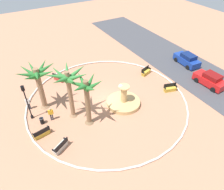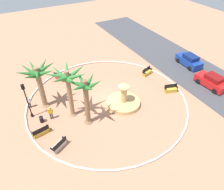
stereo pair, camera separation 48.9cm
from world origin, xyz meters
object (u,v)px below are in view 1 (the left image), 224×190
palm_tree_mid_plaza (68,82)px  trash_bin (42,121)px  palm_tree_by_curb (38,79)px  person_cyclist_photo (51,113)px  palm_tree_near_fountain (86,93)px  person_cyclist_helmet (28,103)px  bench_west (170,89)px  parked_car_leftmost (187,59)px  fountain (124,102)px  bench_southeast (59,78)px  bench_east (61,147)px  bench_north (42,133)px  bench_southwest (146,72)px  parked_car_second (210,80)px  lamppost (26,100)px

palm_tree_mid_plaza → trash_bin: (-0.52, -3.16, -3.96)m
palm_tree_by_curb → person_cyclist_photo: 3.77m
palm_tree_near_fountain → person_cyclist_helmet: palm_tree_near_fountain is taller
palm_tree_mid_plaza → person_cyclist_helmet: size_ratio=3.60×
bench_west → parked_car_leftmost: (-3.70, 6.54, 0.43)m
fountain → bench_southeast: (-8.22, -4.80, 0.00)m
palm_tree_by_curb → person_cyclist_helmet: palm_tree_by_curb is taller
parked_car_leftmost → bench_east: bearing=-75.7°
bench_north → bench_west: bearing=87.2°
palm_tree_near_fountain → bench_southwest: palm_tree_near_fountain is taller
bench_southwest → parked_car_second: bearing=41.9°
lamppost → person_cyclist_helmet: (-1.56, 0.10, -1.60)m
bench_west → parked_car_leftmost: bearing=119.5°
fountain → palm_tree_mid_plaza: bearing=-101.0°
lamppost → parked_car_second: size_ratio=1.04×
palm_tree_mid_plaza → palm_tree_by_curb: bearing=-143.2°
palm_tree_by_curb → trash_bin: size_ratio=7.14×
palm_tree_mid_plaza → bench_southwest: (-2.64, 11.65, -4.00)m
parked_car_second → person_cyclist_photo: bearing=-101.5°
palm_tree_by_curb → bench_north: size_ratio=3.13×
palm_tree_near_fountain → parked_car_leftmost: 18.02m
bench_southeast → bench_southwest: 11.70m
person_cyclist_helmet → bench_southwest: bearing=87.2°
bench_east → parked_car_second: bearing=90.4°
bench_west → parked_car_second: (1.51, 5.18, 0.43)m
bench_west → parked_car_leftmost: size_ratio=0.41×
person_cyclist_photo → parked_car_second: parked_car_second is taller
bench_southeast → parked_car_leftmost: 18.37m
parked_car_second → bench_east: bearing=-89.6°
bench_southeast → trash_bin: size_ratio=2.27×
bench_east → trash_bin: bearing=-172.1°
lamppost → person_cyclist_helmet: size_ratio=2.67×
bench_east → person_cyclist_photo: 4.11m
fountain → bench_west: bearing=82.9°
fountain → trash_bin: fountain is taller
lamppost → trash_bin: bearing=28.5°
fountain → palm_tree_by_curb: size_ratio=0.72×
parked_car_leftmost → person_cyclist_helmet: bearing=-94.1°
bench_southeast → bench_southwest: size_ratio=0.99×
palm_tree_near_fountain → person_cyclist_helmet: size_ratio=3.42×
bench_east → person_cyclist_helmet: 7.06m
palm_tree_by_curb → trash_bin: 4.28m
palm_tree_by_curb → bench_southeast: 6.21m
bench_north → trash_bin: 1.72m
palm_tree_by_curb → parked_car_leftmost: (1.12, 20.62, -3.00)m
trash_bin → parked_car_second: bearing=79.0°
bench_north → bench_southeast: (-8.26, 4.47, 0.00)m
bench_north → parked_car_leftmost: bearing=97.6°
palm_tree_by_curb → bench_southeast: (-4.18, 3.04, -3.43)m
bench_west → parked_car_leftmost: parked_car_leftmost is taller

